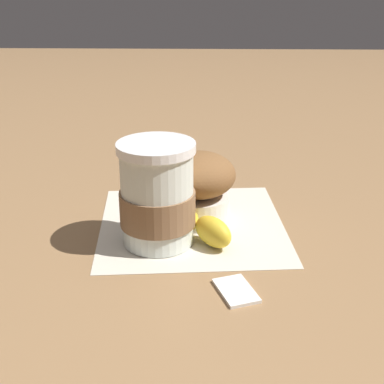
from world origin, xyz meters
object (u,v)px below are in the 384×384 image
(banana, at_px, (190,214))
(muffin, at_px, (199,185))
(coffee_cup, at_px, (157,197))
(sugar_packet, at_px, (236,289))

(banana, bearing_deg, muffin, -25.01)
(banana, bearing_deg, coffee_cup, 135.67)
(muffin, relative_size, sugar_packet, 1.78)
(coffee_cup, height_order, banana, coffee_cup)
(coffee_cup, xyz_separation_m, muffin, (0.06, -0.05, -0.01))
(sugar_packet, bearing_deg, muffin, 13.79)
(muffin, bearing_deg, sugar_packet, -166.21)
(muffin, height_order, sugar_packet, muffin)
(banana, bearing_deg, sugar_packet, -160.36)
(coffee_cup, bearing_deg, banana, -44.33)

